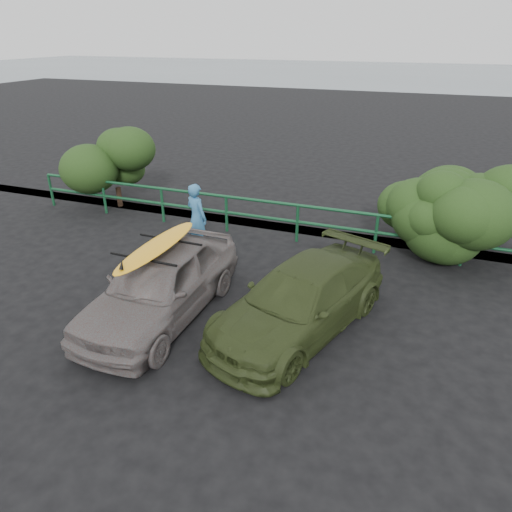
{
  "coord_description": "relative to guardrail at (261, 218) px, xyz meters",
  "views": [
    {
      "loc": [
        3.8,
        -5.65,
        4.97
      ],
      "look_at": [
        1.04,
        1.81,
        1.05
      ],
      "focal_mm": 32.0,
      "sensor_mm": 36.0,
      "label": 1
    }
  ],
  "objects": [
    {
      "name": "ground",
      "position": [
        0.0,
        -5.0,
        -0.52
      ],
      "size": [
        80.0,
        80.0,
        0.0
      ],
      "primitive_type": "plane",
      "color": "black"
    },
    {
      "name": "ocean",
      "position": [
        0.0,
        55.0,
        -0.52
      ],
      "size": [
        200.0,
        200.0,
        0.0
      ],
      "primitive_type": "plane",
      "color": "slate",
      "rests_on": "ground"
    },
    {
      "name": "guardrail",
      "position": [
        0.0,
        0.0,
        0.0
      ],
      "size": [
        14.0,
        0.08,
        1.04
      ],
      "primitive_type": null,
      "color": "#164E2C",
      "rests_on": "ground"
    },
    {
      "name": "shrub_left",
      "position": [
        -4.8,
        0.4,
        0.68
      ],
      "size": [
        3.2,
        2.4,
        2.41
      ],
      "primitive_type": null,
      "color": "#264218",
      "rests_on": "ground"
    },
    {
      "name": "shrub_right",
      "position": [
        5.0,
        0.5,
        0.48
      ],
      "size": [
        3.2,
        2.4,
        2.0
      ],
      "primitive_type": null,
      "color": "#264218",
      "rests_on": "ground"
    },
    {
      "name": "sedan",
      "position": [
        -0.48,
        -4.25,
        0.18
      ],
      "size": [
        1.76,
        4.14,
        1.4
      ],
      "primitive_type": "imported",
      "rotation": [
        0.0,
        0.0,
        -0.03
      ],
      "color": "#695F5E",
      "rests_on": "ground"
    },
    {
      "name": "olive_vehicle",
      "position": [
        2.1,
        -3.77,
        0.09
      ],
      "size": [
        2.99,
        4.5,
        1.21
      ],
      "primitive_type": "imported",
      "rotation": [
        0.0,
        0.0,
        -0.34
      ],
      "color": "#313E1B",
      "rests_on": "ground"
    },
    {
      "name": "man",
      "position": [
        -1.21,
        -1.32,
        0.34
      ],
      "size": [
        0.74,
        0.63,
        1.72
      ],
      "primitive_type": "imported",
      "rotation": [
        0.0,
        0.0,
        2.72
      ],
      "color": "teal",
      "rests_on": "ground"
    },
    {
      "name": "roof_rack",
      "position": [
        -0.48,
        -4.25,
        0.9
      ],
      "size": [
        1.37,
        0.98,
        0.04
      ],
      "primitive_type": null,
      "rotation": [
        0.0,
        0.0,
        -0.03
      ],
      "color": "black",
      "rests_on": "sedan"
    },
    {
      "name": "surfboard",
      "position": [
        -0.48,
        -4.25,
        0.96
      ],
      "size": [
        0.58,
        2.49,
        0.07
      ],
      "primitive_type": "ellipsoid",
      "rotation": [
        0.0,
        0.0,
        -0.03
      ],
      "color": "#FFAF1A",
      "rests_on": "roof_rack"
    }
  ]
}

